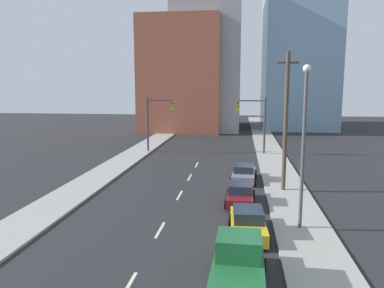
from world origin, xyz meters
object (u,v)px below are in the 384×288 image
(traffic_signal_left, at_px, (155,117))
(utility_pole_right_mid, at_px, (286,122))
(traffic_signal_right, at_px, (257,119))
(pickup_truck_green, at_px, (238,271))
(street_lamp, at_px, (304,138))
(sedan_gray, at_px, (244,173))
(sedan_yellow, at_px, (248,223))
(sedan_maroon, at_px, (240,194))

(traffic_signal_left, relative_size, utility_pole_right_mid, 0.64)
(traffic_signal_right, bearing_deg, pickup_truck_green, -93.62)
(street_lamp, xyz_separation_m, sedan_gray, (-3.09, 10.82, -4.67))
(utility_pole_right_mid, distance_m, sedan_gray, 6.38)
(traffic_signal_left, distance_m, sedan_yellow, 27.31)
(traffic_signal_left, height_order, traffic_signal_right, same)
(traffic_signal_right, distance_m, sedan_maroon, 19.68)
(sedan_maroon, bearing_deg, traffic_signal_right, 85.83)
(street_lamp, bearing_deg, utility_pole_right_mid, 90.54)
(sedan_maroon, bearing_deg, utility_pole_right_mid, 47.89)
(utility_pole_right_mid, bearing_deg, sedan_maroon, -133.48)
(pickup_truck_green, relative_size, sedan_yellow, 1.31)
(pickup_truck_green, bearing_deg, traffic_signal_right, 88.03)
(traffic_signal_right, height_order, sedan_yellow, traffic_signal_right)
(traffic_signal_right, relative_size, utility_pole_right_mid, 0.64)
(traffic_signal_left, xyz_separation_m, street_lamp, (13.89, -23.65, 1.01))
(sedan_yellow, relative_size, sedan_maroon, 1.07)
(traffic_signal_left, distance_m, traffic_signal_right, 12.38)
(traffic_signal_right, relative_size, sedan_maroon, 1.58)
(utility_pole_right_mid, distance_m, pickup_truck_green, 15.86)
(traffic_signal_left, bearing_deg, sedan_maroon, -61.36)
(traffic_signal_left, height_order, sedan_gray, traffic_signal_left)
(utility_pole_right_mid, relative_size, sedan_yellow, 2.32)
(utility_pole_right_mid, relative_size, sedan_maroon, 2.48)
(utility_pole_right_mid, distance_m, sedan_yellow, 10.57)
(traffic_signal_left, distance_m, pickup_truck_green, 32.48)
(traffic_signal_left, distance_m, utility_pole_right_mid, 20.99)
(utility_pole_right_mid, height_order, sedan_yellow, utility_pole_right_mid)
(street_lamp, height_order, sedan_gray, street_lamp)
(sedan_maroon, bearing_deg, sedan_yellow, -84.15)
(sedan_yellow, bearing_deg, sedan_gray, 87.93)
(traffic_signal_right, distance_m, sedan_yellow, 25.06)
(traffic_signal_left, bearing_deg, sedan_gray, -49.89)
(sedan_yellow, bearing_deg, sedan_maroon, 91.75)
(utility_pole_right_mid, height_order, sedan_maroon, utility_pole_right_mid)
(street_lamp, distance_m, sedan_yellow, 5.60)
(traffic_signal_left, bearing_deg, sedan_yellow, -66.16)
(traffic_signal_right, bearing_deg, sedan_yellow, -93.32)
(sedan_maroon, height_order, sedan_gray, sedan_maroon)
(pickup_truck_green, relative_size, sedan_maroon, 1.40)
(traffic_signal_left, height_order, utility_pole_right_mid, utility_pole_right_mid)
(street_lamp, xyz_separation_m, sedan_maroon, (-3.38, 4.40, -4.66))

